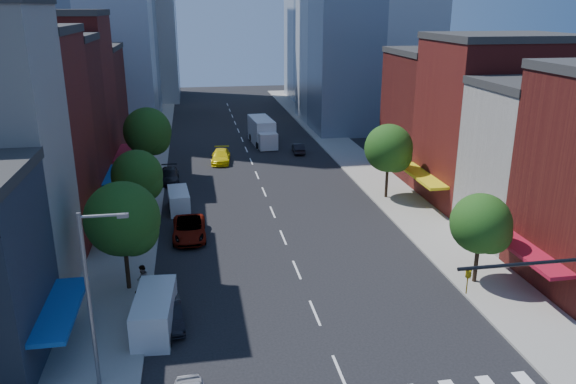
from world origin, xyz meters
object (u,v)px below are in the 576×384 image
pedestrian_far (143,279)px  traffic_car_far (270,133)px  box_truck (262,132)px  pedestrian_near (139,303)px  parked_car_rear (170,176)px  traffic_car_oncoming (298,148)px  parked_car_third (189,229)px  parked_car_second (170,315)px  cargo_van_far (179,201)px  taxi (221,156)px  cargo_van_near (155,314)px

pedestrian_far → traffic_car_far: bearing=157.9°
box_truck → pedestrian_near: bearing=-111.0°
parked_car_rear → traffic_car_oncoming: bearing=30.6°
parked_car_third → traffic_car_far: parked_car_third is taller
parked_car_second → traffic_car_oncoming: bearing=62.0°
cargo_van_far → pedestrian_far: pedestrian_far is taller
parked_car_third → pedestrian_far: size_ratio=2.97×
traffic_car_oncoming → traffic_car_far: bearing=-70.3°
parked_car_second → pedestrian_far: pedestrian_far is taller
cargo_van_far → traffic_car_far: size_ratio=1.02×
parked_car_third → traffic_car_far: bearing=71.7°
parked_car_second → parked_car_rear: 28.89m
parked_car_rear → box_truck: bearing=51.1°
parked_car_second → pedestrian_near: size_ratio=2.47×
parked_car_rear → taxi: size_ratio=0.95×
box_truck → parked_car_rear: bearing=-131.7°
parked_car_rear → cargo_van_near: cargo_van_near is taller
parked_car_second → traffic_car_far: size_ratio=0.90×
cargo_van_far → taxi: size_ratio=0.87×
cargo_van_far → pedestrian_near: bearing=-101.0°
traffic_car_oncoming → traffic_car_far: 9.06m
parked_car_second → cargo_van_far: 19.83m
cargo_van_near → taxi: cargo_van_near is taller
traffic_car_oncoming → cargo_van_far: bearing=56.1°
box_truck → pedestrian_near: size_ratio=5.32×
parked_car_second → parked_car_rear: bearing=84.8°
parked_car_third → pedestrian_near: bearing=-104.1°
cargo_van_near → taxi: bearing=84.9°
traffic_car_oncoming → pedestrian_near: pedestrian_near is taller
taxi → pedestrian_far: bearing=-95.7°
traffic_car_far → pedestrian_near: pedestrian_near is taller
parked_car_third → taxi: (3.87, 22.88, -0.02)m
parked_car_rear → taxi: 9.21m
parked_car_third → traffic_car_oncoming: parked_car_third is taller
parked_car_third → parked_car_rear: 15.90m
traffic_car_oncoming → pedestrian_far: pedestrian_far is taller
taxi → pedestrian_near: 35.47m
traffic_car_far → parked_car_third: bearing=77.8°
cargo_van_near → box_truck: box_truck is taller
cargo_van_far → taxi: bearing=69.0°
parked_car_second → pedestrian_near: 2.18m
traffic_car_oncoming → traffic_car_far: traffic_car_far is taller
cargo_van_near → traffic_car_oncoming: (15.91, 39.40, -0.47)m
taxi → traffic_car_far: bearing=63.4°
box_truck → pedestrian_far: 42.59m
parked_car_third → taxi: parked_car_third is taller
traffic_car_far → box_truck: bearing=70.3°
taxi → traffic_car_far: 13.86m
cargo_van_near → box_truck: (12.01, 45.14, 0.52)m
parked_car_second → traffic_car_oncoming: 41.70m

